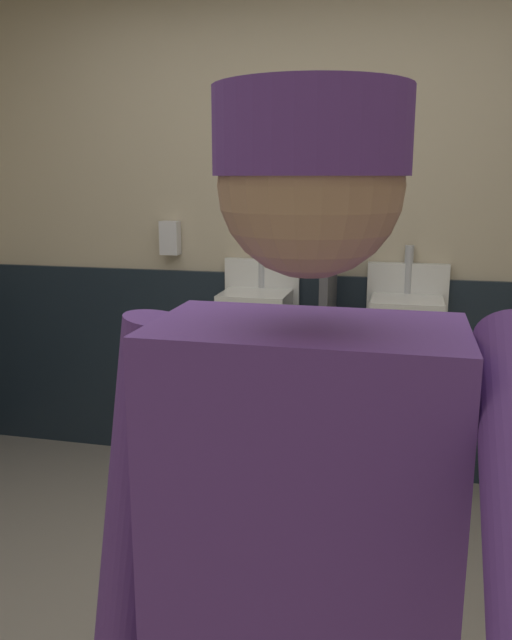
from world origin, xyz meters
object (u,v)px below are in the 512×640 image
Objects in this scene: urinal_middle at (405,342)px; soap_dispenser at (170,238)px; person at (302,596)px; urinal_left at (257,333)px.

soap_dispenser is at bearing 174.58° from urinal_middle.
soap_dispenser is (-1.13, 2.47, 0.26)m from person.
soap_dispenser reaches higher than urinal_middle.
urinal_middle is 6.89× the size of soap_dispenser.
urinal_middle is 1.35m from soap_dispenser.
person reaches higher than soap_dispenser.
urinal_left is 0.75m from urinal_middle.
person is at bearing -93.20° from urinal_middle.
urinal_middle is 2.37m from person.
urinal_middle is (0.75, 0.00, 0.00)m from urinal_left.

